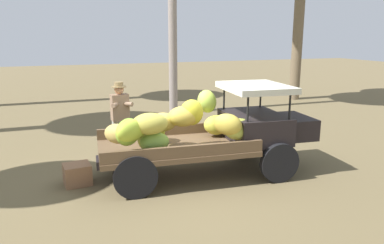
{
  "coord_description": "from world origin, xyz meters",
  "views": [
    {
      "loc": [
        -2.46,
        -6.95,
        2.84
      ],
      "look_at": [
        -0.02,
        -0.17,
        1.13
      ],
      "focal_mm": 34.69,
      "sensor_mm": 36.0,
      "label": 1
    }
  ],
  "objects_px": {
    "truck": "(213,131)",
    "loose_banana_bunch": "(168,136)",
    "wooden_crate": "(77,174)",
    "farmer": "(120,114)"
  },
  "relations": [
    {
      "from": "truck",
      "to": "wooden_crate",
      "type": "bearing_deg",
      "value": 175.77
    },
    {
      "from": "truck",
      "to": "loose_banana_bunch",
      "type": "relative_size",
      "value": 7.67
    },
    {
      "from": "truck",
      "to": "farmer",
      "type": "bearing_deg",
      "value": 134.18
    },
    {
      "from": "farmer",
      "to": "loose_banana_bunch",
      "type": "height_order",
      "value": "farmer"
    },
    {
      "from": "truck",
      "to": "loose_banana_bunch",
      "type": "distance_m",
      "value": 2.63
    },
    {
      "from": "wooden_crate",
      "to": "loose_banana_bunch",
      "type": "xyz_separation_m",
      "value": [
        2.45,
        2.11,
        -0.02
      ]
    },
    {
      "from": "wooden_crate",
      "to": "truck",
      "type": "bearing_deg",
      "value": -8.7
    },
    {
      "from": "farmer",
      "to": "wooden_crate",
      "type": "bearing_deg",
      "value": -43.62
    },
    {
      "from": "truck",
      "to": "wooden_crate",
      "type": "height_order",
      "value": "truck"
    },
    {
      "from": "truck",
      "to": "farmer",
      "type": "xyz_separation_m",
      "value": [
        -1.56,
        1.88,
        0.09
      ]
    }
  ]
}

